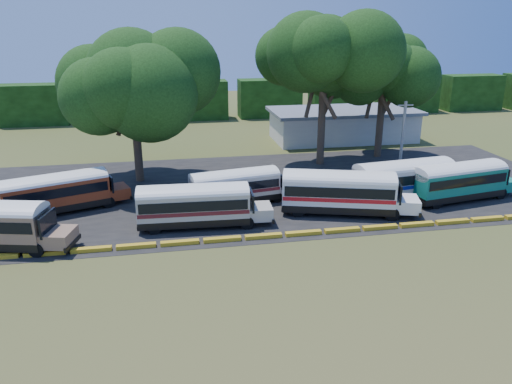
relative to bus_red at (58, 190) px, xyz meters
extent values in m
plane|color=#354B19|center=(13.86, -9.21, -1.89)|extent=(160.00, 160.00, 0.00)
cube|color=black|center=(14.86, 2.79, -1.88)|extent=(64.00, 24.00, 0.02)
cube|color=orange|center=(0.36, -8.21, -1.74)|extent=(2.70, 0.45, 0.30)
cube|color=orange|center=(3.36, -8.21, -1.74)|extent=(2.70, 0.45, 0.30)
cube|color=orange|center=(6.36, -8.21, -1.74)|extent=(2.70, 0.45, 0.30)
cube|color=orange|center=(9.36, -8.21, -1.74)|extent=(2.70, 0.45, 0.30)
cube|color=orange|center=(12.36, -8.21, -1.74)|extent=(2.70, 0.45, 0.30)
cube|color=orange|center=(15.36, -8.21, -1.74)|extent=(2.70, 0.45, 0.30)
cube|color=orange|center=(18.36, -8.21, -1.74)|extent=(2.70, 0.45, 0.30)
cube|color=orange|center=(21.36, -8.21, -1.74)|extent=(2.70, 0.45, 0.30)
cube|color=orange|center=(24.36, -8.21, -1.74)|extent=(2.70, 0.45, 0.30)
cube|color=orange|center=(27.36, -8.21, -1.74)|extent=(2.70, 0.45, 0.30)
cube|color=orange|center=(30.36, -8.21, -1.74)|extent=(2.70, 0.45, 0.30)
cube|color=orange|center=(33.36, -8.21, -1.74)|extent=(2.70, 0.45, 0.30)
cube|color=silver|center=(31.86, 20.79, -0.09)|extent=(18.00, 8.00, 3.60)
cube|color=#5B5F63|center=(31.86, 20.79, 1.91)|extent=(19.00, 9.00, 0.40)
cube|color=black|center=(-10.14, 38.79, 1.11)|extent=(10.00, 4.00, 6.00)
cube|color=black|center=(1.86, 38.79, 1.11)|extent=(10.00, 4.00, 6.00)
cube|color=black|center=(13.86, 38.79, 1.11)|extent=(10.00, 4.00, 6.00)
cube|color=black|center=(25.86, 38.79, 1.11)|extent=(10.00, 4.00, 6.00)
cube|color=black|center=(37.86, 38.79, 1.11)|extent=(10.00, 4.00, 6.00)
cube|color=black|center=(49.86, 38.79, 1.11)|extent=(10.00, 4.00, 6.00)
cube|color=black|center=(61.86, 38.79, 1.11)|extent=(10.00, 4.00, 6.00)
cylinder|color=black|center=(-0.10, -8.42, -1.37)|extent=(1.08, 0.53, 1.04)
cylinder|color=black|center=(0.42, -6.25, -1.37)|extent=(1.08, 0.53, 1.04)
cube|color=#916B52|center=(1.27, -7.60, -0.90)|extent=(2.36, 2.67, 0.99)
cube|color=black|center=(0.63, -7.45, 0.12)|extent=(0.72, 2.36, 1.43)
cube|color=black|center=(2.13, -7.81, -1.31)|extent=(0.78, 2.52, 0.31)
cylinder|color=black|center=(3.78, 0.27, -1.39)|extent=(1.03, 0.61, 0.99)
cylinder|color=black|center=(3.05, 2.26, -1.39)|extent=(1.03, 0.61, 0.99)
cylinder|color=black|center=(-2.55, -2.08, -1.39)|extent=(1.03, 0.61, 0.99)
cylinder|color=black|center=(-3.29, -0.08, -1.39)|extent=(1.03, 0.61, 0.99)
cube|color=black|center=(-0.22, -0.08, -1.24)|extent=(8.50, 5.15, 0.55)
cube|color=#913618|center=(-0.22, -0.08, -0.06)|extent=(8.50, 5.15, 1.82)
cube|color=black|center=(-0.22, -0.08, 0.15)|extent=(8.21, 5.09, 0.76)
ellipsoid|color=white|center=(-0.22, -0.08, 0.84)|extent=(8.50, 5.15, 1.12)
cube|color=#913618|center=(4.44, 1.64, -0.94)|extent=(2.43, 2.67, 0.94)
cube|color=black|center=(3.85, 1.42, 0.03)|extent=(0.93, 2.19, 1.36)
cube|color=black|center=(5.23, 1.93, -1.34)|extent=(1.01, 2.34, 0.30)
cube|color=black|center=(-3.99, -1.47, -1.34)|extent=(1.01, 2.34, 0.30)
cylinder|color=black|center=(14.49, -6.36, -1.38)|extent=(1.02, 0.33, 1.01)
cylinder|color=black|center=(14.59, -4.19, -1.38)|extent=(1.02, 0.33, 1.01)
cylinder|color=black|center=(7.61, -6.03, -1.38)|extent=(1.02, 0.33, 1.01)
cylinder|color=black|center=(7.71, -3.86, -1.38)|extent=(1.02, 0.33, 1.01)
cube|color=black|center=(10.59, -5.08, -1.23)|extent=(8.41, 2.92, 0.56)
cube|color=#BEB5A5|center=(10.59, -5.08, -0.03)|extent=(8.41, 2.92, 1.85)
cube|color=black|center=(10.59, -5.08, 0.19)|extent=(8.08, 2.97, 0.78)
cube|color=#59171C|center=(10.59, -5.08, -0.40)|extent=(8.33, 2.96, 0.30)
ellipsoid|color=white|center=(10.59, -5.08, 0.90)|extent=(8.41, 2.92, 1.14)
cube|color=#BEB5A5|center=(15.65, -5.33, -0.92)|extent=(1.93, 2.31, 0.96)
cube|color=black|center=(15.01, -5.30, 0.06)|extent=(0.26, 2.33, 1.39)
cube|color=black|center=(16.51, -5.37, -1.33)|extent=(0.30, 2.49, 0.30)
cube|color=black|center=(6.50, -4.89, -1.33)|extent=(0.30, 2.49, 0.30)
cylinder|color=black|center=(18.05, -1.07, -1.43)|extent=(0.94, 0.41, 0.91)
cylinder|color=black|center=(17.71, 0.85, -1.43)|extent=(0.94, 0.41, 0.91)
cylinder|color=black|center=(11.93, -2.15, -1.43)|extent=(0.94, 0.41, 0.91)
cylinder|color=black|center=(11.59, -0.23, -1.43)|extent=(0.94, 0.41, 0.91)
cube|color=black|center=(14.37, -0.73, -1.29)|extent=(7.77, 3.55, 0.50)
cube|color=beige|center=(14.37, -0.73, -0.21)|extent=(7.77, 3.55, 1.67)
cube|color=black|center=(14.37, -0.73, -0.01)|extent=(7.48, 3.55, 0.70)
cube|color=maroon|center=(14.37, -0.73, -0.54)|extent=(7.70, 3.57, 0.27)
ellipsoid|color=white|center=(14.37, -0.73, 0.63)|extent=(7.77, 3.55, 1.03)
cube|color=beige|center=(18.87, 0.06, -1.02)|extent=(1.97, 2.26, 0.87)
cube|color=black|center=(18.30, -0.04, -0.13)|extent=(0.50, 2.09, 1.25)
cube|color=black|center=(19.63, 0.20, -1.38)|extent=(0.55, 2.23, 0.27)
cube|color=black|center=(10.73, -1.37, -1.38)|extent=(0.55, 2.23, 0.27)
cylinder|color=black|center=(25.98, -6.81, -1.34)|extent=(1.13, 0.60, 1.08)
cylinder|color=black|center=(26.65, -4.59, -1.34)|extent=(1.13, 0.60, 1.08)
cylinder|color=black|center=(18.92, -4.68, -1.34)|extent=(1.13, 0.60, 1.08)
cylinder|color=black|center=(19.60, -2.46, -1.34)|extent=(1.13, 0.60, 1.08)
cube|color=black|center=(22.27, -4.48, -1.18)|extent=(9.29, 5.17, 0.60)
cube|color=white|center=(22.27, -4.48, 0.10)|extent=(9.29, 5.17, 1.98)
cube|color=black|center=(22.27, -4.48, 0.34)|extent=(8.97, 5.13, 0.83)
cube|color=red|center=(22.27, -4.48, -0.29)|extent=(9.22, 5.19, 0.33)
ellipsoid|color=white|center=(22.27, -4.48, 1.09)|extent=(9.29, 5.17, 1.22)
cube|color=white|center=(27.46, -6.05, -0.86)|extent=(2.56, 2.85, 1.03)
cube|color=black|center=(26.80, -5.85, 0.20)|extent=(0.88, 2.43, 1.49)
cube|color=black|center=(28.34, -6.31, -1.29)|extent=(0.96, 2.60, 0.33)
cube|color=black|center=(18.07, -3.20, -1.29)|extent=(0.96, 2.60, 0.33)
cylinder|color=black|center=(33.25, -2.98, -1.35)|extent=(1.10, 0.43, 1.07)
cylinder|color=black|center=(32.96, -0.72, -1.35)|extent=(1.10, 0.43, 1.07)
cylinder|color=black|center=(26.04, -3.91, -1.35)|extent=(1.10, 0.43, 1.07)
cylinder|color=black|center=(25.75, -1.65, -1.35)|extent=(1.10, 0.43, 1.07)
cube|color=black|center=(28.97, -2.38, -1.19)|extent=(9.03, 3.77, 0.59)
cube|color=silver|center=(28.97, -2.38, 0.07)|extent=(9.03, 3.77, 1.96)
cube|color=black|center=(28.97, -2.38, 0.31)|extent=(8.69, 3.79, 0.82)
cube|color=navy|center=(28.97, -2.38, -0.32)|extent=(8.95, 3.80, 0.32)
ellipsoid|color=white|center=(28.97, -2.38, 1.05)|extent=(9.03, 3.77, 1.20)
cube|color=silver|center=(34.27, -1.70, -0.87)|extent=(2.21, 2.58, 1.02)
cube|color=black|center=(33.60, -1.79, 0.17)|extent=(0.47, 2.46, 1.47)
cube|color=black|center=(35.17, -1.58, -1.30)|extent=(0.53, 2.62, 0.32)
cube|color=black|center=(24.68, -2.94, -1.30)|extent=(0.53, 2.62, 0.32)
cylinder|color=black|center=(37.62, -3.87, -1.37)|extent=(1.06, 0.45, 1.02)
cylinder|color=black|center=(37.26, -1.71, -1.37)|extent=(1.06, 0.45, 1.02)
cylinder|color=black|center=(30.76, -5.04, -1.37)|extent=(1.06, 0.45, 1.02)
cylinder|color=black|center=(30.40, -2.88, -1.37)|extent=(1.06, 0.45, 1.02)
cube|color=black|center=(33.51, -3.46, -1.22)|extent=(8.70, 3.93, 0.56)
cube|color=#137960|center=(33.51, -3.46, -0.01)|extent=(8.70, 3.93, 1.87)
cube|color=black|center=(33.51, -3.46, 0.22)|extent=(8.38, 3.93, 0.79)
ellipsoid|color=white|center=(33.51, -3.46, 0.93)|extent=(8.70, 3.93, 1.15)
cube|color=#137960|center=(38.55, -2.61, -0.91)|extent=(2.19, 2.53, 0.97)
cube|color=black|center=(37.91, -2.71, 0.08)|extent=(0.55, 2.35, 1.40)
cube|color=black|center=(39.41, -2.46, -1.32)|extent=(0.60, 2.50, 0.31)
cube|color=black|center=(29.42, -4.16, -1.32)|extent=(0.60, 2.50, 0.31)
cylinder|color=#3A291D|center=(6.12, 7.51, 1.60)|extent=(0.80, 0.80, 6.97)
cylinder|color=#3A291D|center=(7.35, 7.96, 4.59)|extent=(1.29, 2.56, 4.00)
cylinder|color=#3A291D|center=(5.13, 8.35, 4.59)|extent=(1.98, 2.24, 4.00)
cylinder|color=#3A291D|center=(5.90, 6.23, 4.59)|extent=(2.60, 0.88, 4.00)
ellipsoid|color=black|center=(6.12, 7.51, 8.33)|extent=(11.52, 11.52, 8.44)
cylinder|color=#3A291D|center=(25.40, 10.06, 2.12)|extent=(0.80, 0.80, 8.00)
cylinder|color=#3A291D|center=(26.62, 10.51, 5.55)|extent=(1.40, 2.86, 4.55)
cylinder|color=#3A291D|center=(24.40, 10.90, 5.55)|extent=(2.19, 2.49, 4.55)
cylinder|color=#3A291D|center=(25.17, 8.78, 5.55)|extent=(2.92, 0.93, 4.55)
ellipsoid|color=black|center=(25.40, 10.06, 9.76)|extent=(10.75, 10.75, 7.88)
cylinder|color=#3A291D|center=(32.93, 11.90, 1.57)|extent=(0.80, 0.80, 6.90)
cylinder|color=#3A291D|center=(34.15, 12.35, 4.52)|extent=(1.28, 2.54, 3.96)
cylinder|color=#3A291D|center=(31.94, 12.74, 4.52)|extent=(1.97, 2.23, 3.96)
cylinder|color=#3A291D|center=(32.71, 10.62, 4.52)|extent=(2.58, 0.87, 3.96)
ellipsoid|color=black|center=(32.93, 11.90, 8.23)|extent=(8.42, 8.42, 6.18)
cylinder|color=gray|center=(32.09, 4.60, 1.85)|extent=(0.30, 0.30, 7.48)
cube|color=gray|center=(32.09, 4.60, 5.22)|extent=(1.60, 0.12, 0.12)
camera|label=1|loc=(8.75, -40.62, 13.13)|focal=35.00mm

